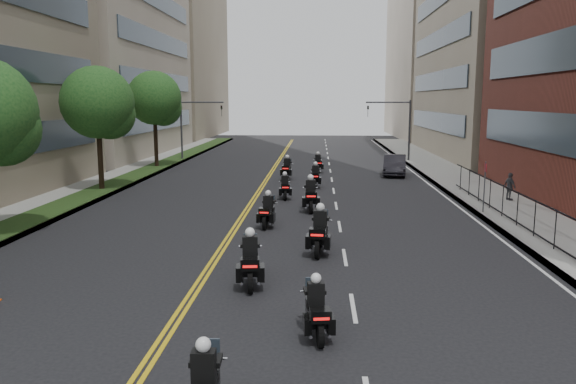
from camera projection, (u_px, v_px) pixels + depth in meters
The scene contains 21 objects.
sidewalk_right at pixel (476, 191), 34.62m from camera, with size 4.00×90.00×0.15m, color gray.
sidewalk_left at pixel (96, 188), 35.88m from camera, with size 4.00×90.00×0.15m, color gray.
grass_strip at pixel (108, 186), 35.83m from camera, with size 2.00×90.00×0.04m, color #213B15.
building_right_tan at pixel (518, 2), 54.35m from camera, with size 15.11×28.00×30.00m.
building_right_far at pixel (447, 50), 84.23m from camera, with size 15.00×28.00×26.00m, color gray.
building_left_far at pixel (162, 51), 86.52m from camera, with size 16.00×28.00×26.00m, color gray.
iron_fence at pixel (545, 223), 21.73m from camera, with size 0.05×28.00×1.50m.
street_trees at pixel (60, 110), 28.71m from camera, with size 4.40×38.40×7.98m.
traffic_signal_right at pixel (399, 121), 50.91m from camera, with size 4.09×0.20×5.60m.
traffic_signal_left at pixel (191, 121), 51.91m from camera, with size 4.09×0.20×5.60m.
motorcycle_1 at pixel (316, 312), 13.49m from camera, with size 0.63×2.07×1.53m.
motorcycle_2 at pixel (250, 263), 17.17m from camera, with size 0.70×2.41×1.78m.
motorcycle_3 at pixel (320, 234), 20.77m from camera, with size 0.70×2.53×1.87m.
motorcycle_4 at pixel (268, 212), 25.15m from camera, with size 0.60×2.21×1.63m.
motorcycle_5 at pixel (311, 197), 28.68m from camera, with size 0.60×2.54×1.87m.
motorcycle_6 at pixel (285, 188), 32.29m from camera, with size 0.59×2.11×1.56m.
motorcycle_7 at pixel (315, 177), 36.47m from camera, with size 0.52×2.25×1.66m.
motorcycle_8 at pixel (287, 169), 40.35m from camera, with size 0.60×2.33×1.72m.
motorcycle_9 at pixel (318, 164), 44.13m from camera, with size 0.57×2.17×1.60m.
parked_sedan at pixel (395, 165), 42.35m from camera, with size 1.61×4.63×1.52m, color black.
pedestrian_c at pixel (510, 187), 30.90m from camera, with size 0.89×0.37×1.52m, color #45474D.
Camera 1 is at (2.19, -9.74, 5.65)m, focal length 35.00 mm.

